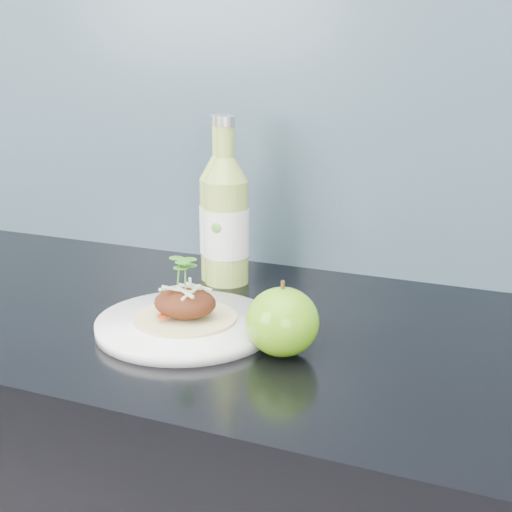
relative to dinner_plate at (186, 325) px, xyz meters
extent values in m
cube|color=#6A91A7|center=(0.00, 0.35, 0.34)|extent=(4.00, 0.02, 0.70)
cylinder|color=white|center=(0.00, 0.00, 0.00)|extent=(0.26, 0.26, 0.02)
cylinder|color=tan|center=(0.00, 0.00, 0.01)|extent=(0.14, 0.14, 0.00)
ellipsoid|color=#582510|center=(0.00, 0.00, 0.03)|extent=(0.09, 0.07, 0.04)
ellipsoid|color=#409910|center=(0.15, -0.02, 0.04)|extent=(0.10, 0.10, 0.09)
cylinder|color=#472D14|center=(0.15, -0.02, 0.08)|extent=(0.01, 0.00, 0.01)
cylinder|color=#A6C351|center=(-0.06, 0.23, 0.08)|extent=(0.09, 0.09, 0.17)
cone|color=#A6C351|center=(-0.06, 0.23, 0.18)|extent=(0.07, 0.07, 0.04)
cylinder|color=#A6C351|center=(-0.06, 0.23, 0.23)|extent=(0.03, 0.03, 0.05)
cylinder|color=silver|center=(-0.06, 0.23, 0.26)|extent=(0.03, 0.03, 0.02)
cylinder|color=white|center=(-0.06, 0.23, 0.08)|extent=(0.10, 0.10, 0.08)
ellipsoid|color=#59A533|center=(-0.06, 0.20, 0.09)|extent=(0.02, 0.00, 0.02)
cylinder|color=#9DB94D|center=(-0.04, 0.22, 0.08)|extent=(0.09, 0.09, 0.17)
cone|color=#9DB94D|center=(-0.04, 0.22, 0.18)|extent=(0.07, 0.07, 0.04)
cylinder|color=#9DB94D|center=(-0.04, 0.22, 0.23)|extent=(0.03, 0.03, 0.05)
cylinder|color=silver|center=(-0.04, 0.22, 0.26)|extent=(0.03, 0.03, 0.02)
cylinder|color=white|center=(-0.04, 0.22, 0.08)|extent=(0.10, 0.10, 0.08)
ellipsoid|color=#59A533|center=(-0.04, 0.18, 0.09)|extent=(0.02, 0.00, 0.02)
camera|label=1|loc=(0.45, -0.80, 0.36)|focal=50.00mm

